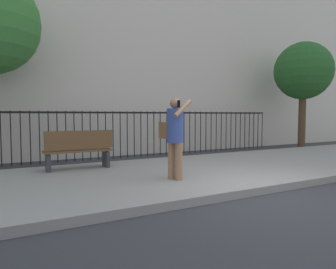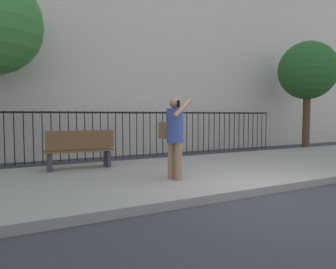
% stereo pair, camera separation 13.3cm
% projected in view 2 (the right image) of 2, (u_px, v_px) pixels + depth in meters
% --- Properties ---
extents(ground_plane, '(60.00, 60.00, 0.00)m').
position_uv_depth(ground_plane, '(265.00, 195.00, 5.70)').
color(ground_plane, '#333338').
extents(sidewalk, '(28.00, 4.40, 0.15)m').
position_uv_depth(sidewalk, '(198.00, 172.00, 7.64)').
color(sidewalk, gray).
rests_on(sidewalk, ground).
extents(building_facade, '(28.00, 4.00, 10.09)m').
position_uv_depth(building_facade, '(115.00, 29.00, 12.88)').
color(building_facade, beige).
rests_on(building_facade, ground).
extents(iron_fence, '(12.03, 0.04, 1.60)m').
position_uv_depth(iron_fence, '(140.00, 128.00, 10.84)').
color(iron_fence, black).
rests_on(iron_fence, ground).
extents(pedestrian_on_phone, '(0.52, 0.71, 1.67)m').
position_uv_depth(pedestrian_on_phone, '(174.00, 132.00, 6.33)').
color(pedestrian_on_phone, '#936B4C').
rests_on(pedestrian_on_phone, sidewalk).
extents(street_bench, '(1.60, 0.45, 0.95)m').
position_uv_depth(street_bench, '(80.00, 149.00, 7.55)').
color(street_bench, brown).
rests_on(street_bench, sidewalk).
extents(street_tree_far, '(2.39, 2.39, 4.51)m').
position_uv_depth(street_tree_far, '(308.00, 71.00, 12.88)').
color(street_tree_far, '#4C3823').
rests_on(street_tree_far, ground).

